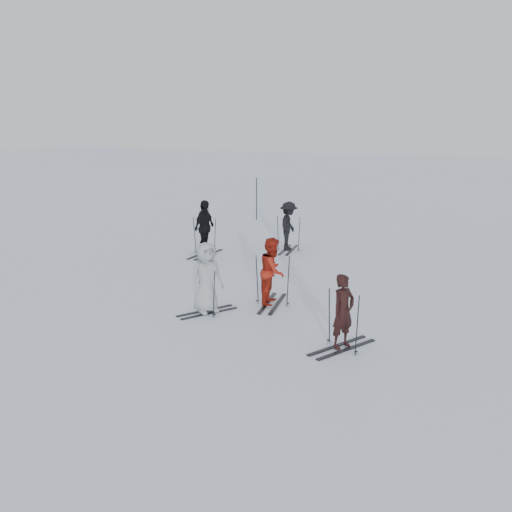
# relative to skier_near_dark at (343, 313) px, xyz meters

# --- Properties ---
(ground) EXTENTS (120.00, 120.00, 0.00)m
(ground) POSITION_rel_skier_near_dark_xyz_m (-3.21, 1.80, -0.77)
(ground) COLOR silver
(ground) RESTS_ON ground
(skier_near_dark) EXTENTS (0.58, 0.66, 1.53)m
(skier_near_dark) POSITION_rel_skier_near_dark_xyz_m (0.00, 0.00, 0.00)
(skier_near_dark) COLOR black
(skier_near_dark) RESTS_ON ground
(skier_red) EXTENTS (0.77, 0.92, 1.69)m
(skier_red) POSITION_rel_skier_near_dark_xyz_m (-2.41, 2.03, 0.08)
(skier_red) COLOR maroon
(skier_red) RESTS_ON ground
(skier_grey) EXTENTS (0.90, 1.00, 1.71)m
(skier_grey) POSITION_rel_skier_near_dark_xyz_m (-3.59, 0.78, 0.09)
(skier_grey) COLOR #A0A6A9
(skier_grey) RESTS_ON ground
(skier_uphill_left) EXTENTS (0.50, 1.11, 1.86)m
(skier_uphill_left) POSITION_rel_skier_near_dark_xyz_m (-6.61, 6.01, 0.16)
(skier_uphill_left) COLOR black
(skier_uphill_left) RESTS_ON ground
(skier_uphill_far) EXTENTS (0.79, 1.19, 1.71)m
(skier_uphill_far) POSITION_rel_skier_near_dark_xyz_m (-4.23, 7.80, 0.09)
(skier_uphill_far) COLOR black
(skier_uphill_far) RESTS_ON ground
(skis_near_dark) EXTENTS (1.94, 1.59, 1.25)m
(skis_near_dark) POSITION_rel_skier_near_dark_xyz_m (0.00, 0.00, -0.14)
(skis_near_dark) COLOR black
(skis_near_dark) RESTS_ON ground
(skis_red) EXTENTS (1.92, 1.24, 1.30)m
(skis_red) POSITION_rel_skier_near_dark_xyz_m (-2.41, 2.03, -0.11)
(skis_red) COLOR black
(skis_red) RESTS_ON ground
(skis_grey) EXTENTS (1.78, 1.54, 1.15)m
(skis_grey) POSITION_rel_skier_near_dark_xyz_m (-3.59, 0.78, -0.19)
(skis_grey) COLOR black
(skis_grey) RESTS_ON ground
(skis_uphill_left) EXTENTS (1.87, 1.04, 1.33)m
(skis_uphill_left) POSITION_rel_skier_near_dark_xyz_m (-6.61, 6.01, -0.10)
(skis_uphill_left) COLOR black
(skis_uphill_left) RESTS_ON ground
(skis_uphill_far) EXTENTS (1.83, 1.15, 1.26)m
(skis_uphill_far) POSITION_rel_skier_near_dark_xyz_m (-4.23, 7.80, -0.14)
(skis_uphill_far) COLOR black
(skis_uphill_far) RESTS_ON ground
(piste_marker) EXTENTS (0.05, 0.05, 1.94)m
(piste_marker) POSITION_rel_skier_near_dark_xyz_m (-7.87, 13.07, 0.20)
(piste_marker) COLOR black
(piste_marker) RESTS_ON ground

